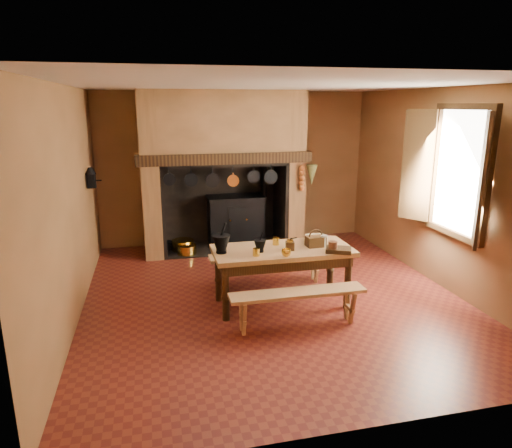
# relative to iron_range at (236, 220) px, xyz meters

# --- Properties ---
(floor) EXTENTS (5.50, 5.50, 0.00)m
(floor) POSITION_rel_iron_range_xyz_m (0.04, -2.45, -0.48)
(floor) COLOR maroon
(floor) RESTS_ON ground
(ceiling) EXTENTS (5.50, 5.50, 0.00)m
(ceiling) POSITION_rel_iron_range_xyz_m (0.04, -2.45, 2.32)
(ceiling) COLOR silver
(ceiling) RESTS_ON back_wall
(back_wall) EXTENTS (5.00, 0.02, 2.80)m
(back_wall) POSITION_rel_iron_range_xyz_m (0.04, 0.30, 0.92)
(back_wall) COLOR #99673D
(back_wall) RESTS_ON floor
(wall_left) EXTENTS (0.02, 5.50, 2.80)m
(wall_left) POSITION_rel_iron_range_xyz_m (-2.46, -2.45, 0.92)
(wall_left) COLOR #99673D
(wall_left) RESTS_ON floor
(wall_right) EXTENTS (0.02, 5.50, 2.80)m
(wall_right) POSITION_rel_iron_range_xyz_m (2.54, -2.45, 0.92)
(wall_right) COLOR #99673D
(wall_right) RESTS_ON floor
(wall_front) EXTENTS (5.00, 0.02, 2.80)m
(wall_front) POSITION_rel_iron_range_xyz_m (0.04, -5.20, 0.92)
(wall_front) COLOR #99673D
(wall_front) RESTS_ON floor
(chimney_breast) EXTENTS (2.95, 0.96, 2.80)m
(chimney_breast) POSITION_rel_iron_range_xyz_m (-0.26, -0.14, 1.33)
(chimney_breast) COLOR #99673D
(chimney_breast) RESTS_ON floor
(iron_range) EXTENTS (1.12, 0.55, 1.60)m
(iron_range) POSITION_rel_iron_range_xyz_m (0.00, 0.00, 0.00)
(iron_range) COLOR black
(iron_range) RESTS_ON floor
(hearth_pans) EXTENTS (0.51, 0.62, 0.20)m
(hearth_pans) POSITION_rel_iron_range_xyz_m (-1.01, -0.23, -0.39)
(hearth_pans) COLOR gold
(hearth_pans) RESTS_ON floor
(hanging_pans) EXTENTS (1.92, 0.29, 0.27)m
(hanging_pans) POSITION_rel_iron_range_xyz_m (-0.30, -0.64, 0.88)
(hanging_pans) COLOR black
(hanging_pans) RESTS_ON chimney_breast
(onion_string) EXTENTS (0.12, 0.10, 0.46)m
(onion_string) POSITION_rel_iron_range_xyz_m (1.04, -0.66, 0.85)
(onion_string) COLOR #A6521E
(onion_string) RESTS_ON chimney_breast
(herb_bunch) EXTENTS (0.20, 0.20, 0.35)m
(herb_bunch) POSITION_rel_iron_range_xyz_m (1.22, -0.66, 0.90)
(herb_bunch) COLOR brown
(herb_bunch) RESTS_ON chimney_breast
(window) EXTENTS (0.39, 1.75, 1.76)m
(window) POSITION_rel_iron_range_xyz_m (2.39, -2.85, 1.22)
(window) COLOR white
(window) RESTS_ON wall_right
(wall_coffee_mill) EXTENTS (0.23, 0.16, 0.31)m
(wall_coffee_mill) POSITION_rel_iron_range_xyz_m (-2.38, -0.90, 1.03)
(wall_coffee_mill) COLOR black
(wall_coffee_mill) RESTS_ON wall_left
(work_table) EXTENTS (1.79, 0.79, 0.77)m
(work_table) POSITION_rel_iron_range_xyz_m (0.10, -2.73, 0.17)
(work_table) COLOR tan
(work_table) RESTS_ON floor
(bench_front) EXTENTS (1.62, 0.28, 0.46)m
(bench_front) POSITION_rel_iron_range_xyz_m (0.10, -3.39, -0.14)
(bench_front) COLOR tan
(bench_front) RESTS_ON floor
(bench_back) EXTENTS (1.73, 0.30, 0.49)m
(bench_back) POSITION_rel_iron_range_xyz_m (0.10, -2.06, -0.12)
(bench_back) COLOR tan
(bench_back) RESTS_ON floor
(mortar_large) EXTENTS (0.23, 0.23, 0.39)m
(mortar_large) POSITION_rel_iron_range_xyz_m (-0.69, -2.74, 0.42)
(mortar_large) COLOR black
(mortar_large) RESTS_ON work_table
(mortar_small) EXTENTS (0.16, 0.16, 0.26)m
(mortar_small) POSITION_rel_iron_range_xyz_m (-0.21, -2.81, 0.38)
(mortar_small) COLOR black
(mortar_small) RESTS_ON work_table
(coffee_grinder) EXTENTS (0.16, 0.13, 0.17)m
(coffee_grinder) POSITION_rel_iron_range_xyz_m (0.18, -2.82, 0.35)
(coffee_grinder) COLOR #392712
(coffee_grinder) RESTS_ON work_table
(brass_mug_a) EXTENTS (0.10, 0.10, 0.10)m
(brass_mug_a) POSITION_rel_iron_range_xyz_m (-0.29, -2.95, 0.34)
(brass_mug_a) COLOR gold
(brass_mug_a) RESTS_ON work_table
(brass_mug_b) EXTENTS (0.10, 0.10, 0.10)m
(brass_mug_b) POSITION_rel_iron_range_xyz_m (0.06, -2.57, 0.34)
(brass_mug_b) COLOR gold
(brass_mug_b) RESTS_ON work_table
(mixing_bowl) EXTENTS (0.34, 0.34, 0.07)m
(mixing_bowl) POSITION_rel_iron_range_xyz_m (0.63, -2.54, 0.33)
(mixing_bowl) COLOR beige
(mixing_bowl) RESTS_ON work_table
(stoneware_crock) EXTENTS (0.14, 0.14, 0.14)m
(stoneware_crock) POSITION_rel_iron_range_xyz_m (0.67, -3.03, 0.36)
(stoneware_crock) COLOR #583120
(stoneware_crock) RESTS_ON work_table
(glass_jar) EXTENTS (0.11, 0.11, 0.15)m
(glass_jar) POSITION_rel_iron_range_xyz_m (0.65, -2.78, 0.37)
(glass_jar) COLOR beige
(glass_jar) RESTS_ON work_table
(wicker_basket) EXTENTS (0.25, 0.18, 0.23)m
(wicker_basket) POSITION_rel_iron_range_xyz_m (0.55, -2.74, 0.37)
(wicker_basket) COLOR #4A3116
(wicker_basket) RESTS_ON work_table
(wooden_tray) EXTENTS (0.38, 0.33, 0.05)m
(wooden_tray) POSITION_rel_iron_range_xyz_m (0.75, -3.03, 0.32)
(wooden_tray) COLOR #392712
(wooden_tray) RESTS_ON work_table
(brass_cup) EXTENTS (0.13, 0.13, 0.09)m
(brass_cup) POSITION_rel_iron_range_xyz_m (0.06, -3.05, 0.34)
(brass_cup) COLOR gold
(brass_cup) RESTS_ON work_table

